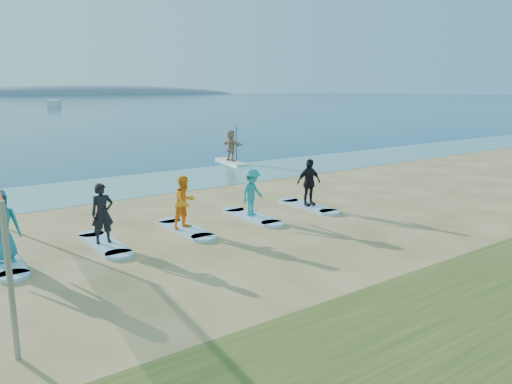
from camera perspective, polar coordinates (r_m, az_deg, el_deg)
ground at (r=13.08m, az=3.47°, el=-6.44°), size 600.00×600.00×0.00m
shallow_water at (r=21.94m, az=-14.32°, el=0.71°), size 600.00×600.00×0.00m
island_ridge at (r=326.23m, az=-18.20°, el=10.51°), size 220.00×56.00×18.00m
paddleboard at (r=27.86m, az=-2.85°, el=3.47°), size 1.19×3.07×0.12m
paddleboarder at (r=27.74m, az=-2.87°, el=5.35°), size 0.65×1.63×1.71m
boat_offshore_b at (r=119.02m, az=-22.06°, el=8.99°), size 4.29×6.43×1.55m
surfboard_0 at (r=13.30m, az=-26.84°, el=-7.22°), size 0.70×2.20×0.09m
student_0 at (r=13.05m, az=-27.21°, el=-3.43°), size 0.85×0.56×1.73m
surfboard_1 at (r=13.83m, az=-16.94°, el=-5.72°), size 0.70×2.20×0.09m
student_1 at (r=13.61m, az=-17.16°, el=-2.34°), size 0.61×0.42×1.59m
surfboard_2 at (r=14.75m, az=-8.08°, el=-4.23°), size 0.70×2.20×0.09m
student_2 at (r=14.55m, az=-8.17°, el=-1.13°), size 0.87×0.75×1.54m
surfboard_3 at (r=15.98m, az=-0.44°, el=-2.85°), size 0.70×2.20×0.09m
student_3 at (r=15.80m, az=-0.44°, el=-0.05°), size 1.10×0.85×1.51m
surfboard_4 at (r=17.46m, az=6.00°, el=-1.65°), size 0.70×2.20×0.09m
student_4 at (r=17.29m, az=6.06°, el=1.11°), size 0.98×0.49×1.62m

